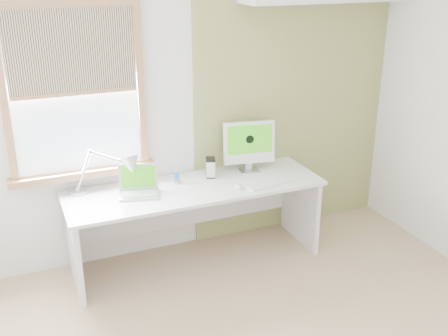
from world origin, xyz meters
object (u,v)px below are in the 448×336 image
imac (249,144)px  desk (193,204)px  external_drive (211,167)px  desk_lamp (121,169)px  laptop (139,187)px

imac → desk: bearing=-169.4°
external_drive → imac: size_ratio=0.35×
desk_lamp → laptop: size_ratio=1.67×
desk → laptop: laptop is taller
desk_lamp → external_drive: desk_lamp is taller
desk_lamp → external_drive: 0.80m
desk → imac: (0.58, 0.11, 0.45)m
desk_lamp → laptop: desk_lamp is taller
laptop → imac: 1.08m
desk_lamp → imac: bearing=0.5°
laptop → imac: (1.06, 0.12, 0.20)m
desk → desk_lamp: bearing=170.5°
desk → laptop: (-0.47, -0.01, 0.25)m
laptop → imac: imac is taller
desk → external_drive: (0.21, 0.11, 0.28)m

